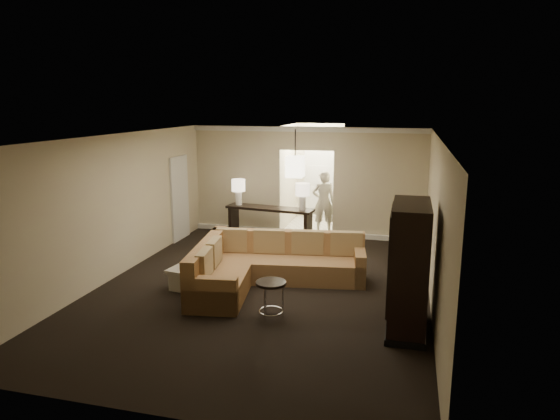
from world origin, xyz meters
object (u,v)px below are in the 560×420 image
(console_table, at_px, (270,221))
(armoire, at_px, (408,270))
(drink_table, at_px, (271,292))
(sectional_sofa, at_px, (265,266))
(coffee_table, at_px, (202,276))
(person, at_px, (324,199))

(console_table, xyz_separation_m, armoire, (3.34, -4.26, 0.43))
(armoire, bearing_deg, console_table, 128.09)
(drink_table, bearing_deg, sectional_sofa, 109.82)
(sectional_sofa, distance_m, coffee_table, 1.19)
(console_table, height_order, armoire, armoire)
(sectional_sofa, relative_size, console_table, 1.40)
(coffee_table, height_order, armoire, armoire)
(coffee_table, height_order, console_table, console_table)
(person, bearing_deg, drink_table, 77.36)
(coffee_table, height_order, drink_table, drink_table)
(armoire, height_order, person, armoire)
(console_table, distance_m, person, 1.65)
(coffee_table, distance_m, person, 4.79)
(drink_table, xyz_separation_m, person, (-0.09, 5.50, 0.48))
(coffee_table, bearing_deg, armoire, -13.34)
(coffee_table, relative_size, armoire, 0.58)
(drink_table, bearing_deg, armoire, 3.77)
(sectional_sofa, bearing_deg, console_table, 95.69)
(drink_table, distance_m, person, 5.52)
(armoire, relative_size, drink_table, 3.21)
(console_table, bearing_deg, coffee_table, -89.29)
(sectional_sofa, bearing_deg, coffee_table, -168.28)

